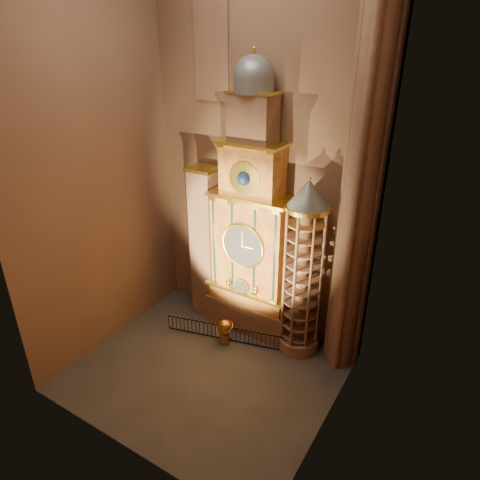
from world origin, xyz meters
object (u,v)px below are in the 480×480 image
Objects in this scene: portrait_tower at (206,244)px; celestial_globe at (225,330)px; stair_turret at (303,272)px; iron_railing at (224,333)px; astronomical_clock at (252,234)px.

portrait_tower reaches higher than celestial_globe.
portrait_tower is 0.94× the size of stair_turret.
portrait_tower reaches higher than iron_railing.
celestial_globe reaches higher than iron_railing.
stair_turret is at bearing -4.30° from astronomical_clock.
astronomical_clock is 10.34× the size of celestial_globe.
astronomical_clock is at bearing 77.43° from celestial_globe.
astronomical_clock is 1.64× the size of portrait_tower.
stair_turret reaches higher than portrait_tower.
iron_railing is (-0.68, -2.12, -6.12)m from astronomical_clock.
astronomical_clock reaches higher than stair_turret.
stair_turret is 6.57m from iron_railing.
celestial_globe is (-4.01, -2.02, -4.30)m from stair_turret.
portrait_tower is 5.58m from celestial_globe.
astronomical_clock reaches higher than celestial_globe.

